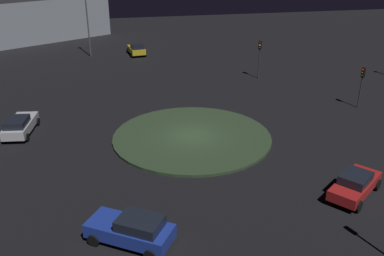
% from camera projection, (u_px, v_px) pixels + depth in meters
% --- Properties ---
extents(ground_plane, '(120.68, 120.68, 0.00)m').
position_uv_depth(ground_plane, '(192.00, 138.00, 33.23)').
color(ground_plane, black).
extents(roundabout_island, '(12.52, 12.52, 0.20)m').
position_uv_depth(roundabout_island, '(192.00, 136.00, 33.19)').
color(roundabout_island, '#2D4228').
rests_on(roundabout_island, ground_plane).
extents(car_yellow, '(4.05, 2.46, 1.60)m').
position_uv_depth(car_yellow, '(137.00, 49.00, 57.52)').
color(car_yellow, gold).
rests_on(car_yellow, ground_plane).
extents(car_blue, '(3.96, 4.71, 1.62)m').
position_uv_depth(car_blue, '(132.00, 229.00, 21.23)').
color(car_blue, '#1E38A5').
rests_on(car_blue, ground_plane).
extents(car_red, '(3.99, 4.50, 1.52)m').
position_uv_depth(car_red, '(355.00, 184.00, 25.29)').
color(car_red, red).
rests_on(car_red, ground_plane).
extents(car_silver, '(4.61, 2.49, 1.57)m').
position_uv_depth(car_silver, '(20.00, 125.00, 33.50)').
color(car_silver, silver).
rests_on(car_silver, ground_plane).
extents(traffic_light_south, '(0.34, 0.38, 3.84)m').
position_uv_depth(traffic_light_south, '(362.00, 79.00, 38.26)').
color(traffic_light_south, '#2D2D2D').
rests_on(traffic_light_south, ground_plane).
extents(traffic_light_southeast, '(0.39, 0.37, 4.27)m').
position_uv_depth(traffic_light_southeast, '(259.00, 52.00, 46.66)').
color(traffic_light_southeast, '#2D2D2D').
rests_on(traffic_light_southeast, ground_plane).
extents(streetlamp_east, '(0.58, 0.58, 9.23)m').
position_uv_depth(streetlamp_east, '(86.00, 9.00, 54.65)').
color(streetlamp_east, '#4C4C51').
rests_on(streetlamp_east, ground_plane).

